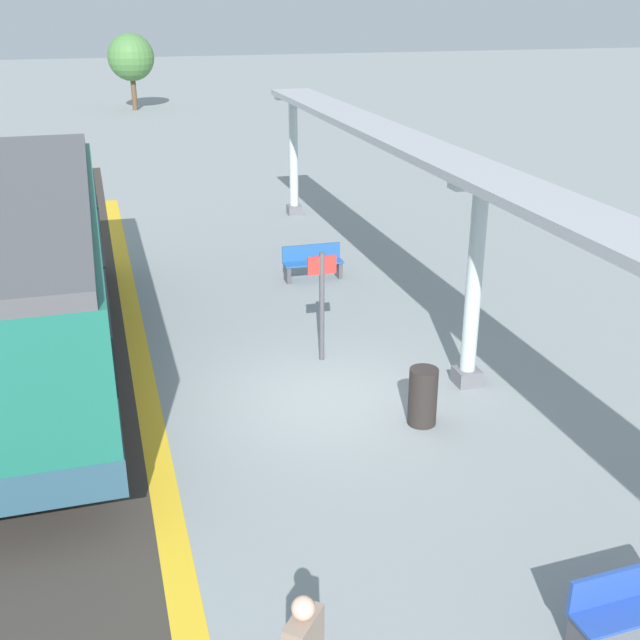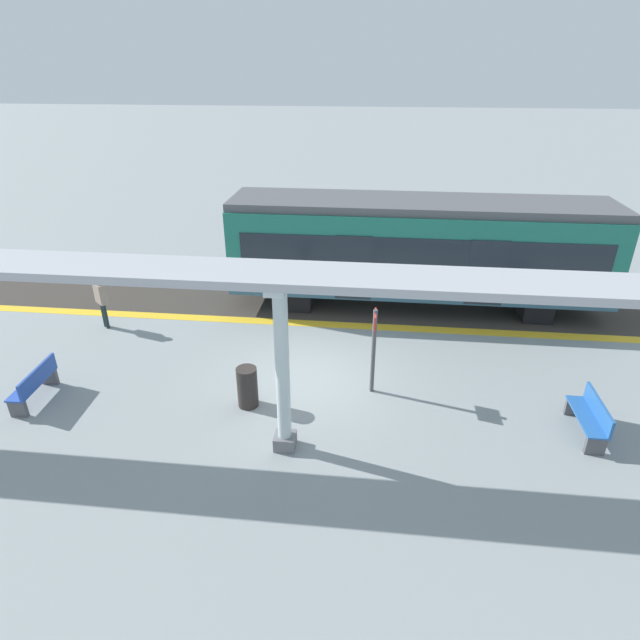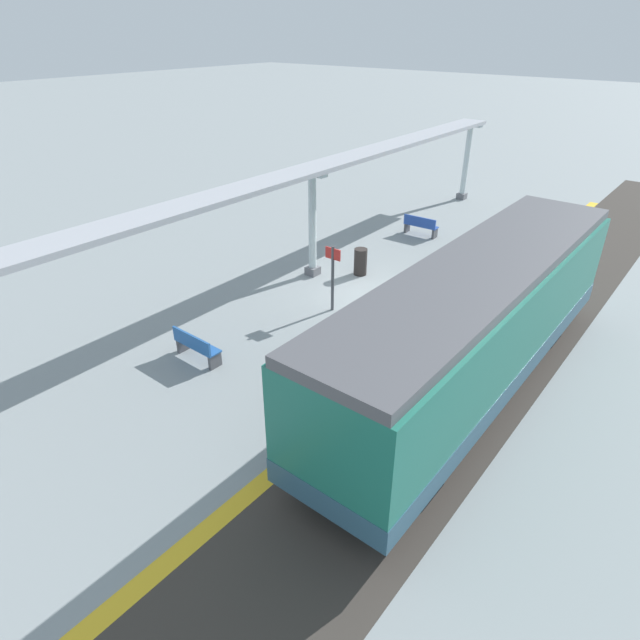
{
  "view_description": "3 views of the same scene",
  "coord_description": "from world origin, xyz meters",
  "px_view_note": "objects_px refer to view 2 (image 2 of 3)",
  "views": [
    {
      "loc": [
        -3.47,
        -11.8,
        6.61
      ],
      "look_at": [
        0.27,
        1.09,
        1.08
      ],
      "focal_mm": 44.11,
      "sensor_mm": 36.0,
      "label": 1
    },
    {
      "loc": [
        11.16,
        1.55,
        7.26
      ],
      "look_at": [
        -1.19,
        0.19,
        1.04
      ],
      "focal_mm": 29.11,
      "sensor_mm": 36.0,
      "label": 2
    },
    {
      "loc": [
        -8.78,
        13.82,
        8.17
      ],
      "look_at": [
        -0.82,
        3.89,
        1.04
      ],
      "focal_mm": 29.86,
      "sensor_mm": 36.0,
      "label": 3
    }
  ],
  "objects_px": {
    "trash_bin": "(247,387)",
    "platform_info_sign": "(374,344)",
    "canopy_pillar_second": "(282,369)",
    "train_near_carriage": "(417,252)",
    "bench_mid_platform": "(590,417)",
    "passenger_waiting_near_edge": "(101,296)",
    "bench_near_end": "(35,384)"
  },
  "relations": [
    {
      "from": "bench_mid_platform",
      "to": "trash_bin",
      "type": "xyz_separation_m",
      "value": [
        -0.22,
        -7.54,
        0.06
      ]
    },
    {
      "from": "canopy_pillar_second",
      "to": "bench_mid_platform",
      "type": "bearing_deg",
      "value": 100.07
    },
    {
      "from": "bench_mid_platform",
      "to": "platform_info_sign",
      "type": "height_order",
      "value": "platform_info_sign"
    },
    {
      "from": "bench_near_end",
      "to": "train_near_carriage",
      "type": "bearing_deg",
      "value": 125.26
    },
    {
      "from": "bench_near_end",
      "to": "bench_mid_platform",
      "type": "relative_size",
      "value": 1.01
    },
    {
      "from": "trash_bin",
      "to": "canopy_pillar_second",
      "type": "bearing_deg",
      "value": 39.14
    },
    {
      "from": "train_near_carriage",
      "to": "bench_mid_platform",
      "type": "xyz_separation_m",
      "value": [
        6.37,
        3.42,
        -1.38
      ]
    },
    {
      "from": "canopy_pillar_second",
      "to": "train_near_carriage",
      "type": "bearing_deg",
      "value": 158.13
    },
    {
      "from": "canopy_pillar_second",
      "to": "bench_near_end",
      "type": "distance_m",
      "value": 6.41
    },
    {
      "from": "bench_near_end",
      "to": "passenger_waiting_near_edge",
      "type": "bearing_deg",
      "value": -177.29
    },
    {
      "from": "bench_near_end",
      "to": "platform_info_sign",
      "type": "distance_m",
      "value": 8.05
    },
    {
      "from": "train_near_carriage",
      "to": "trash_bin",
      "type": "height_order",
      "value": "train_near_carriage"
    },
    {
      "from": "canopy_pillar_second",
      "to": "bench_near_end",
      "type": "bearing_deg",
      "value": -99.52
    },
    {
      "from": "platform_info_sign",
      "to": "passenger_waiting_near_edge",
      "type": "xyz_separation_m",
      "value": [
        -2.54,
        -8.08,
        -0.31
      ]
    },
    {
      "from": "train_near_carriage",
      "to": "trash_bin",
      "type": "distance_m",
      "value": 7.52
    },
    {
      "from": "trash_bin",
      "to": "platform_info_sign",
      "type": "xyz_separation_m",
      "value": [
        -0.9,
        2.87,
        0.83
      ]
    },
    {
      "from": "trash_bin",
      "to": "passenger_waiting_near_edge",
      "type": "relative_size",
      "value": 0.61
    },
    {
      "from": "train_near_carriage",
      "to": "passenger_waiting_near_edge",
      "type": "bearing_deg",
      "value": -73.84
    },
    {
      "from": "bench_near_end",
      "to": "trash_bin",
      "type": "xyz_separation_m",
      "value": [
        -0.33,
        5.04,
        0.06
      ]
    },
    {
      "from": "passenger_waiting_near_edge",
      "to": "canopy_pillar_second",
      "type": "bearing_deg",
      "value": 52.79
    },
    {
      "from": "trash_bin",
      "to": "passenger_waiting_near_edge",
      "type": "bearing_deg",
      "value": -123.4
    },
    {
      "from": "bench_mid_platform",
      "to": "passenger_waiting_near_edge",
      "type": "bearing_deg",
      "value": -106.01
    },
    {
      "from": "train_near_carriage",
      "to": "bench_mid_platform",
      "type": "relative_size",
      "value": 7.81
    },
    {
      "from": "train_near_carriage",
      "to": "canopy_pillar_second",
      "type": "bearing_deg",
      "value": -21.87
    },
    {
      "from": "canopy_pillar_second",
      "to": "trash_bin",
      "type": "height_order",
      "value": "canopy_pillar_second"
    },
    {
      "from": "train_near_carriage",
      "to": "bench_near_end",
      "type": "distance_m",
      "value": 11.31
    },
    {
      "from": "trash_bin",
      "to": "platform_info_sign",
      "type": "height_order",
      "value": "platform_info_sign"
    },
    {
      "from": "bench_near_end",
      "to": "passenger_waiting_near_edge",
      "type": "distance_m",
      "value": 3.82
    },
    {
      "from": "trash_bin",
      "to": "train_near_carriage",
      "type": "bearing_deg",
      "value": 146.15
    },
    {
      "from": "bench_mid_platform",
      "to": "passenger_waiting_near_edge",
      "type": "xyz_separation_m",
      "value": [
        -3.66,
        -12.76,
        0.58
      ]
    },
    {
      "from": "trash_bin",
      "to": "passenger_waiting_near_edge",
      "type": "height_order",
      "value": "passenger_waiting_near_edge"
    },
    {
      "from": "canopy_pillar_second",
      "to": "bench_near_end",
      "type": "height_order",
      "value": "canopy_pillar_second"
    }
  ]
}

